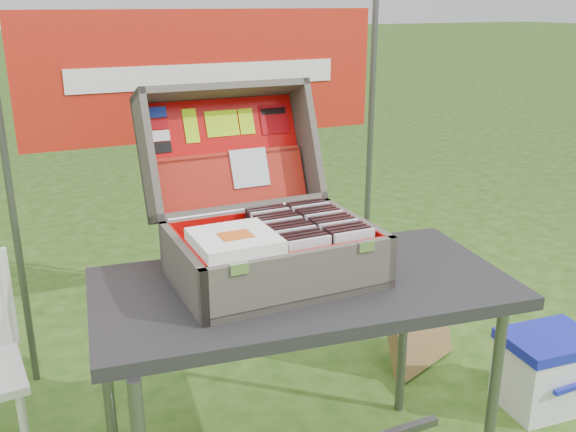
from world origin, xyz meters
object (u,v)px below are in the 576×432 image
cooler (546,370)px  cardboard_box (418,323)px  suitcase (266,191)px  table (302,393)px

cooler → cardboard_box: (-0.29, 0.50, 0.04)m
suitcase → cooler: 1.51m
table → cardboard_box: 1.02m
suitcase → cooler: bearing=-4.1°
table → cooler: 1.16m
table → cardboard_box: table is taller
table → cardboard_box: size_ratio=3.10×
suitcase → cardboard_box: bearing=24.0°
suitcase → cardboard_box: 1.32m
cooler → table: bearing=-173.3°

